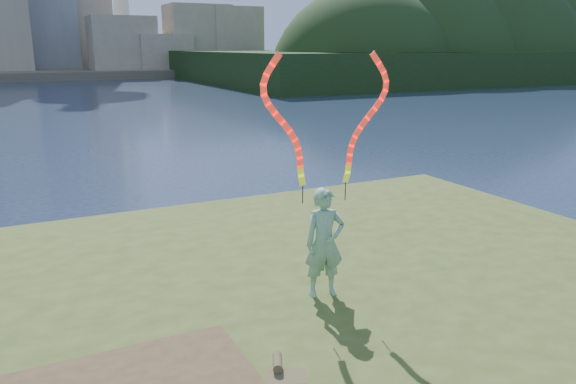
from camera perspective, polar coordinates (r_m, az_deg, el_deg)
ground at (r=10.33m, az=-6.83°, el=-12.62°), size 320.00×320.00×0.00m
grassy_knoll at (r=8.31m, az=-1.24°, el=-17.13°), size 20.00×18.00×0.80m
far_shore at (r=103.81m, az=-25.39°, el=10.99°), size 320.00×40.00×1.20m
wooded_hill at (r=93.00m, az=16.08°, el=11.27°), size 78.00×50.00×63.00m
woman_with_ribbons at (r=8.81m, az=3.75°, el=-2.01°), size 2.08×0.59×4.14m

